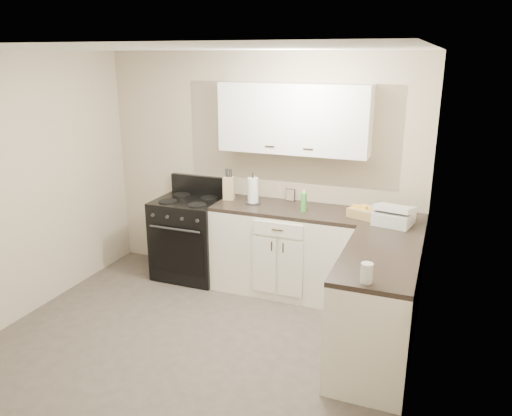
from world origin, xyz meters
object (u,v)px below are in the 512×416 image
at_px(stove, 191,238).
at_px(paper_towel, 253,191).
at_px(countertop_grill, 394,218).
at_px(knife_block, 229,188).
at_px(wicker_basket, 363,213).

height_order(stove, paper_towel, paper_towel).
bearing_deg(countertop_grill, stove, -171.88).
bearing_deg(knife_block, stove, -179.85).
bearing_deg(knife_block, paper_towel, -18.59).
bearing_deg(wicker_basket, paper_towel, 176.47).
distance_m(knife_block, countertop_grill, 1.79).
relative_size(stove, countertop_grill, 2.69).
bearing_deg(stove, countertop_grill, -2.94).
distance_m(wicker_basket, countertop_grill, 0.31).
relative_size(paper_towel, countertop_grill, 0.82).
distance_m(knife_block, wicker_basket, 1.48).
bearing_deg(knife_block, wicker_basket, -15.39).
bearing_deg(knife_block, countertop_grill, -17.59).
height_order(knife_block, wicker_basket, knife_block).
relative_size(wicker_basket, countertop_grill, 0.80).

